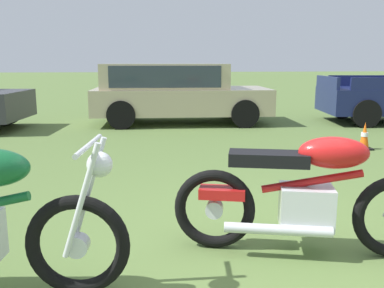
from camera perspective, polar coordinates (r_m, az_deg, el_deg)
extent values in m
plane|color=#567038|center=(3.43, 13.68, -14.79)|extent=(120.00, 120.00, 0.00)
torus|color=black|center=(2.84, -15.17, -13.08)|extent=(0.67, 0.17, 0.67)
cylinder|color=silver|center=(2.84, -15.17, -13.08)|extent=(0.15, 0.12, 0.14)
cylinder|color=silver|center=(2.80, -13.85, -6.33)|extent=(0.27, 0.07, 0.72)
cylinder|color=silver|center=(2.63, -14.75, -7.49)|extent=(0.27, 0.07, 0.72)
cylinder|color=silver|center=(2.62, -13.77, -0.17)|extent=(0.11, 0.64, 0.03)
sphere|color=silver|center=(2.64, -12.38, -2.73)|extent=(0.18, 0.18, 0.16)
torus|color=black|center=(3.40, 3.05, -8.77)|extent=(0.65, 0.26, 0.65)
cylinder|color=silver|center=(3.40, 3.05, -8.77)|extent=(0.16, 0.13, 0.14)
cube|color=silver|center=(3.41, 15.16, -8.12)|extent=(0.46, 0.39, 0.32)
cylinder|color=red|center=(3.35, 15.84, -4.89)|extent=(0.74, 0.26, 0.22)
ellipsoid|color=red|center=(3.32, 18.61, -1.11)|extent=(0.57, 0.39, 0.24)
cube|color=black|center=(3.28, 10.27, -1.94)|extent=(0.64, 0.39, 0.10)
cube|color=red|center=(3.35, 4.11, -6.56)|extent=(0.39, 0.27, 0.08)
cylinder|color=silver|center=(3.28, 11.51, -11.30)|extent=(0.79, 0.29, 0.08)
cylinder|color=black|center=(10.95, -23.80, 4.06)|extent=(0.66, 0.29, 0.64)
cube|color=#BCAD8C|center=(10.31, -1.42, 5.90)|extent=(4.28, 2.09, 0.60)
cube|color=#BCAD8C|center=(10.26, -3.70, 9.10)|extent=(3.01, 1.83, 0.60)
cube|color=#2D3842|center=(10.26, -3.70, 9.21)|extent=(2.58, 1.84, 0.48)
cylinder|color=black|center=(11.34, 5.41, 5.16)|extent=(0.65, 0.26, 0.64)
cylinder|color=black|center=(9.65, 7.14, 4.09)|extent=(0.65, 0.26, 0.64)
cylinder|color=black|center=(11.21, -8.78, 5.01)|extent=(0.65, 0.26, 0.64)
cylinder|color=black|center=(9.50, -9.56, 3.91)|extent=(0.65, 0.26, 0.64)
cube|color=#161E4C|center=(12.18, 23.74, 7.85)|extent=(2.53, 0.46, 0.28)
cube|color=#161E4C|center=(10.88, 17.87, 7.97)|extent=(0.32, 1.65, 0.28)
cylinder|color=black|center=(11.91, 19.59, 4.85)|extent=(0.67, 0.31, 0.64)
cylinder|color=black|center=(10.38, 22.44, 3.83)|extent=(0.67, 0.31, 0.64)
cone|color=#EA590F|center=(7.77, 22.30, 1.04)|extent=(0.18, 0.18, 0.47)
cube|color=black|center=(7.81, 22.18, -0.56)|extent=(0.25, 0.25, 0.03)
cylinder|color=white|center=(7.76, 22.31, 1.21)|extent=(0.12, 0.12, 0.07)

